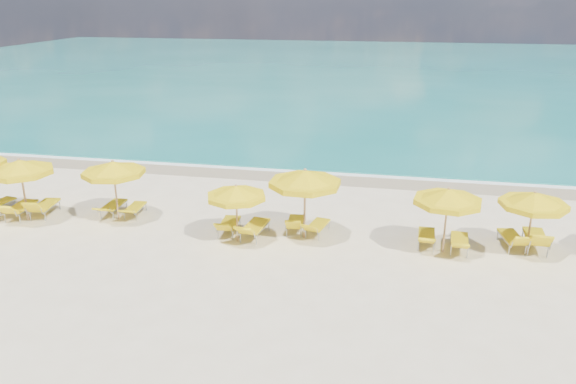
# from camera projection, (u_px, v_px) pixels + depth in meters

# --- Properties ---
(ground_plane) EXTENTS (120.00, 120.00, 0.00)m
(ground_plane) POSITION_uv_depth(u_px,v_px,m) (280.00, 237.00, 20.00)
(ground_plane) COLOR beige
(ocean) EXTENTS (120.00, 80.00, 0.30)m
(ocean) POSITION_uv_depth(u_px,v_px,m) (367.00, 70.00, 64.39)
(ocean) COLOR #136E67
(ocean) RESTS_ON ground
(wet_sand_band) EXTENTS (120.00, 2.60, 0.01)m
(wet_sand_band) POSITION_uv_depth(u_px,v_px,m) (312.00, 175.00, 26.84)
(wet_sand_band) COLOR tan
(wet_sand_band) RESTS_ON ground
(foam_line) EXTENTS (120.00, 1.20, 0.03)m
(foam_line) POSITION_uv_depth(u_px,v_px,m) (315.00, 171.00, 27.58)
(foam_line) COLOR white
(foam_line) RESTS_ON ground
(whitecap_near) EXTENTS (14.00, 0.36, 0.05)m
(whitecap_near) POSITION_uv_depth(u_px,v_px,m) (245.00, 126.00, 36.82)
(whitecap_near) COLOR white
(whitecap_near) RESTS_ON ground
(whitecap_far) EXTENTS (18.00, 0.30, 0.05)m
(whitecap_far) POSITION_uv_depth(u_px,v_px,m) (456.00, 114.00, 40.72)
(whitecap_far) COLOR white
(whitecap_far) RESTS_ON ground
(umbrella_1) EXTENTS (2.95, 2.95, 2.46)m
(umbrella_1) POSITION_uv_depth(u_px,v_px,m) (20.00, 168.00, 20.86)
(umbrella_1) COLOR tan
(umbrella_1) RESTS_ON ground
(umbrella_2) EXTENTS (2.81, 2.81, 2.39)m
(umbrella_2) POSITION_uv_depth(u_px,v_px,m) (113.00, 169.00, 20.93)
(umbrella_2) COLOR tan
(umbrella_2) RESTS_ON ground
(umbrella_3) EXTENTS (2.17, 2.17, 2.11)m
(umbrella_3) POSITION_uv_depth(u_px,v_px,m) (236.00, 193.00, 19.11)
(umbrella_3) COLOR tan
(umbrella_3) RESTS_ON ground
(umbrella_4) EXTENTS (3.38, 3.38, 2.58)m
(umbrella_4) POSITION_uv_depth(u_px,v_px,m) (305.00, 179.00, 19.28)
(umbrella_4) COLOR tan
(umbrella_4) RESTS_ON ground
(umbrella_5) EXTENTS (2.74, 2.74, 2.30)m
(umbrella_5) POSITION_uv_depth(u_px,v_px,m) (448.00, 197.00, 18.23)
(umbrella_5) COLOR tan
(umbrella_5) RESTS_ON ground
(umbrella_6) EXTENTS (2.61, 2.61, 2.22)m
(umbrella_6) POSITION_uv_depth(u_px,v_px,m) (534.00, 200.00, 18.12)
(umbrella_6) COLOR tan
(umbrella_6) RESTS_ON ground
(lounger_1_left) EXTENTS (0.85, 2.01, 0.90)m
(lounger_1_left) POSITION_uv_depth(u_px,v_px,m) (21.00, 211.00, 21.75)
(lounger_1_left) COLOR #A5A8AD
(lounger_1_left) RESTS_ON ground
(lounger_1_right) EXTENTS (0.90, 1.94, 0.94)m
(lounger_1_right) POSITION_uv_depth(u_px,v_px,m) (45.00, 210.00, 21.92)
(lounger_1_right) COLOR #A5A8AD
(lounger_1_right) RESTS_ON ground
(lounger_2_left) EXTENTS (0.63, 1.83, 0.67)m
(lounger_2_left) POSITION_uv_depth(u_px,v_px,m) (113.00, 209.00, 22.04)
(lounger_2_left) COLOR #A5A8AD
(lounger_2_left) RESTS_ON ground
(lounger_2_right) EXTENTS (0.65, 1.69, 0.62)m
(lounger_2_right) POSITION_uv_depth(u_px,v_px,m) (135.00, 211.00, 21.91)
(lounger_2_right) COLOR #A5A8AD
(lounger_2_right) RESTS_ON ground
(lounger_3_left) EXTENTS (0.72, 1.83, 0.82)m
(lounger_3_left) POSITION_uv_depth(u_px,v_px,m) (229.00, 228.00, 20.27)
(lounger_3_left) COLOR #A5A8AD
(lounger_3_left) RESTS_ON ground
(lounger_3_right) EXTENTS (0.86, 2.04, 0.87)m
(lounger_3_right) POSITION_uv_depth(u_px,v_px,m) (255.00, 231.00, 19.92)
(lounger_3_right) COLOR #A5A8AD
(lounger_3_right) RESTS_ON ground
(lounger_4_left) EXTENTS (0.70, 1.71, 0.83)m
(lounger_4_left) POSITION_uv_depth(u_px,v_px,m) (295.00, 226.00, 20.43)
(lounger_4_left) COLOR #A5A8AD
(lounger_4_left) RESTS_ON ground
(lounger_4_right) EXTENTS (0.88, 1.74, 0.75)m
(lounger_4_right) POSITION_uv_depth(u_px,v_px,m) (317.00, 229.00, 20.18)
(lounger_4_right) COLOR #A5A8AD
(lounger_4_right) RESTS_ON ground
(lounger_5_left) EXTENTS (0.64, 1.77, 0.72)m
(lounger_5_left) POSITION_uv_depth(u_px,v_px,m) (426.00, 240.00, 19.31)
(lounger_5_left) COLOR #A5A8AD
(lounger_5_left) RESTS_ON ground
(lounger_5_right) EXTENTS (0.71, 1.82, 0.72)m
(lounger_5_right) POSITION_uv_depth(u_px,v_px,m) (459.00, 245.00, 18.91)
(lounger_5_right) COLOR #A5A8AD
(lounger_5_right) RESTS_ON ground
(lounger_6_left) EXTENTS (0.88, 1.83, 0.86)m
(lounger_6_left) POSITION_uv_depth(u_px,v_px,m) (512.00, 242.00, 19.12)
(lounger_6_left) COLOR #A5A8AD
(lounger_6_left) RESTS_ON ground
(lounger_6_right) EXTENTS (0.77, 1.99, 0.97)m
(lounger_6_right) POSITION_uv_depth(u_px,v_px,m) (535.00, 242.00, 19.03)
(lounger_6_right) COLOR #A5A8AD
(lounger_6_right) RESTS_ON ground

